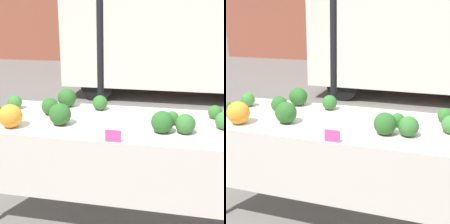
# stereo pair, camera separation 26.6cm
# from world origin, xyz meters

# --- Properties ---
(ground_plane) EXTENTS (40.00, 40.00, 0.00)m
(ground_plane) POSITION_xyz_m (0.00, 0.00, 0.00)
(ground_plane) COLOR slate
(tent_pole) EXTENTS (0.07, 0.07, 2.49)m
(tent_pole) POSITION_xyz_m (-0.26, 0.67, 1.24)
(tent_pole) COLOR black
(tent_pole) RESTS_ON ground_plane
(parked_truck) EXTENTS (4.81, 1.84, 2.67)m
(parked_truck) POSITION_xyz_m (0.36, 4.64, 1.39)
(parked_truck) COLOR silver
(parked_truck) RESTS_ON ground_plane
(market_table) EXTENTS (2.21, 0.94, 0.91)m
(market_table) POSITION_xyz_m (0.00, -0.07, 0.81)
(market_table) COLOR beige
(market_table) RESTS_ON ground_plane
(orange_cauliflower) EXTENTS (0.19, 0.19, 0.19)m
(orange_cauliflower) POSITION_xyz_m (-0.77, -0.32, 1.01)
(orange_cauliflower) COLOR orange
(orange_cauliflower) RESTS_ON market_table
(romanesco_head) EXTENTS (0.14, 0.14, 0.12)m
(romanesco_head) POSITION_xyz_m (-0.63, 0.21, 0.97)
(romanesco_head) COLOR #93B238
(romanesco_head) RESTS_ON market_table
(broccoli_head_0) EXTENTS (0.12, 0.12, 0.12)m
(broccoli_head_0) POSITION_xyz_m (-1.00, -0.15, 0.98)
(broccoli_head_0) COLOR #285B23
(broccoli_head_0) RESTS_ON market_table
(broccoli_head_1) EXTENTS (0.18, 0.18, 0.18)m
(broccoli_head_1) POSITION_xyz_m (-0.52, 0.34, 1.01)
(broccoli_head_1) COLOR #285B23
(broccoli_head_1) RESTS_ON market_table
(broccoli_head_2) EXTENTS (0.11, 0.11, 0.11)m
(broccoli_head_2) POSITION_xyz_m (0.51, 0.01, 0.97)
(broccoli_head_2) COLOR #2D6628
(broccoli_head_2) RESTS_ON market_table
(broccoli_head_3) EXTENTS (0.14, 0.14, 0.14)m
(broccoli_head_3) POSITION_xyz_m (-0.18, 0.29, 0.99)
(broccoli_head_3) COLOR #2D6628
(broccoli_head_3) RESTS_ON market_table
(broccoli_head_4) EXTENTS (0.18, 0.18, 0.18)m
(broccoli_head_4) POSITION_xyz_m (-0.40, -0.18, 1.01)
(broccoli_head_4) COLOR #285B23
(broccoli_head_4) RESTS_ON market_table
(broccoli_head_6) EXTENTS (0.16, 0.16, 0.16)m
(broccoli_head_6) POSITION_xyz_m (0.61, -0.18, 0.99)
(broccoli_head_6) COLOR #336B2D
(broccoli_head_6) RESTS_ON market_table
(broccoli_head_7) EXTENTS (0.14, 0.14, 0.14)m
(broccoli_head_7) POSITION_xyz_m (-0.99, 0.16, 0.98)
(broccoli_head_7) COLOR #387533
(broccoli_head_7) RESTS_ON market_table
(broccoli_head_8) EXTENTS (0.12, 0.12, 0.12)m
(broccoli_head_8) POSITION_xyz_m (0.87, 0.24, 0.97)
(broccoli_head_8) COLOR #2D6628
(broccoli_head_8) RESTS_ON market_table
(broccoli_head_9) EXTENTS (0.16, 0.16, 0.16)m
(broccoli_head_9) POSITION_xyz_m (-0.59, 0.06, 0.99)
(broccoli_head_9) COLOR #285B23
(broccoli_head_9) RESTS_ON market_table
(broccoli_head_10) EXTENTS (0.17, 0.17, 0.17)m
(broccoli_head_10) POSITION_xyz_m (0.43, -0.20, 1.00)
(broccoli_head_10) COLOR #285B23
(broccoli_head_10) RESTS_ON market_table
(price_sign) EXTENTS (0.12, 0.01, 0.09)m
(price_sign) POSITION_xyz_m (0.10, -0.46, 0.96)
(price_sign) COLOR #EF4793
(price_sign) RESTS_ON market_table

